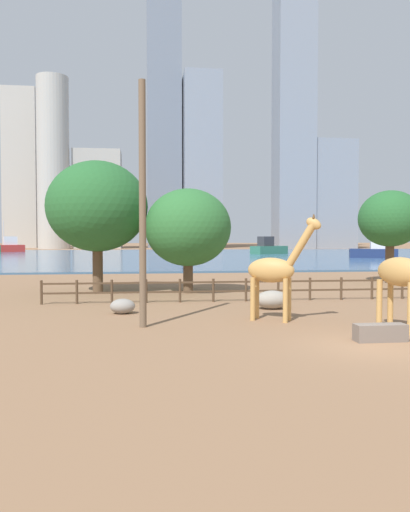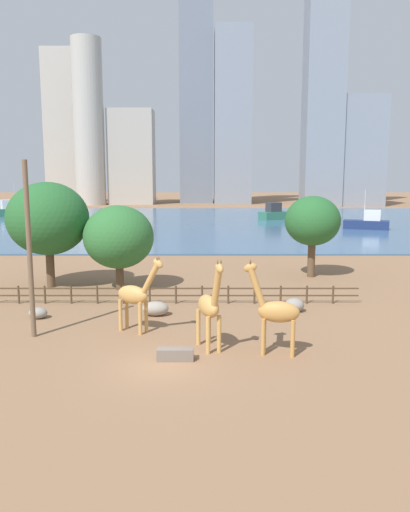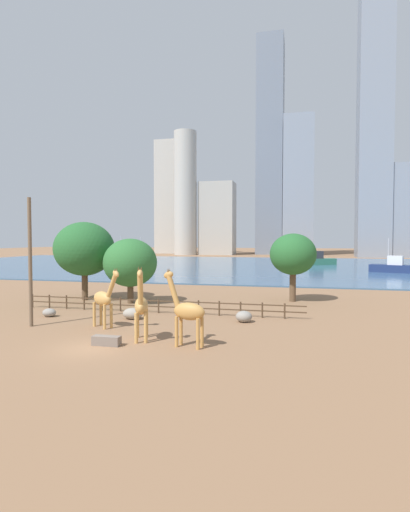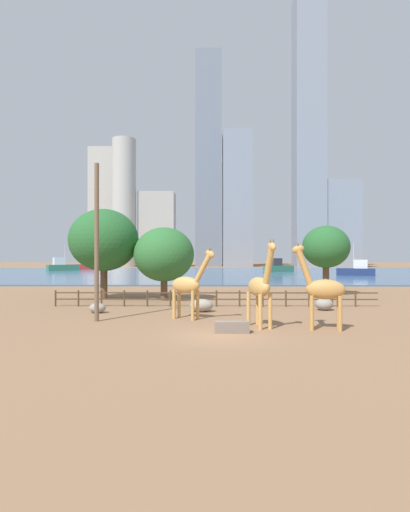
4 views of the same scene
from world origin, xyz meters
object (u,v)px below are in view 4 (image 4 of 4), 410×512
object	(u,v)px
boulder_near_fence	(97,308)
boulder_small	(202,305)
giraffe_companion	(188,285)
tree_center_broad	(326,247)
tree_left_large	(104,240)
boat_barge	(278,267)
giraffe_tall	(322,289)
feeding_trough	(232,327)
boat_sailboat	(62,266)
utility_pole	(97,242)
boat_ferry	(357,270)
tree_right_tall	(164,255)
boat_tug	(86,265)
boulder_by_pole	(324,304)
giraffe_young	(260,287)

from	to	relation	value
boulder_near_fence	boulder_small	bearing A→B (deg)	5.35
boulder_near_fence	giraffe_companion	bearing A→B (deg)	-22.84
tree_center_broad	boulder_near_fence	bearing A→B (deg)	-146.25
tree_left_large	boat_barge	distance (m)	70.45
giraffe_tall	feeding_trough	world-z (taller)	giraffe_tall
tree_center_broad	boat_sailboat	xyz separation A→B (m)	(-53.50, 69.42, -3.57)
giraffe_companion	boat_barge	bearing A→B (deg)	106.76
utility_pole	boat_ferry	world-z (taller)	utility_pole
tree_right_tall	boat_tug	world-z (taller)	boat_tug
boulder_near_fence	boulder_by_pole	size ratio (longest dim) A/B	0.90
tree_center_broad	boat_tug	bearing A→B (deg)	121.94
utility_pole	tree_center_broad	distance (m)	25.82
utility_pole	boat_tug	bearing A→B (deg)	107.65
tree_left_large	boat_sailboat	xyz separation A→B (m)	(-31.25, 73.63, -4.13)
boulder_small	boat_ferry	size ratio (longest dim) A/B	0.22
giraffe_tall	giraffe_young	bearing A→B (deg)	-0.64
boulder_near_fence	boulder_by_pole	xyz separation A→B (m)	(16.63, 1.63, 0.10)
giraffe_companion	boat_tug	world-z (taller)	boat_tug
boulder_near_fence	feeding_trough	bearing A→B (deg)	-38.68
tree_left_large	boat_sailboat	distance (m)	80.10
tree_left_large	boat_barge	world-z (taller)	tree_left_large
boat_sailboat	boat_barge	world-z (taller)	boat_sailboat
utility_pole	boulder_small	distance (m)	8.97
utility_pole	boulder_by_pole	bearing A→B (deg)	18.65
boat_tug	boat_barge	world-z (taller)	boat_tug
boulder_by_pole	boat_ferry	distance (m)	56.45
giraffe_companion	tree_center_broad	distance (m)	21.44
giraffe_young	utility_pole	bearing A→B (deg)	-122.04
giraffe_tall	boulder_small	xyz separation A→B (m)	(-6.77, 7.18, -1.78)
tree_center_broad	boat_tug	distance (m)	95.59
tree_center_broad	tree_right_tall	bearing A→B (deg)	-162.43
boat_tug	feeding_trough	bearing A→B (deg)	91.14
boat_barge	boulder_small	bearing A→B (deg)	-135.99
boulder_small	boat_sailboat	size ratio (longest dim) A/B	0.20
utility_pole	giraffe_tall	bearing A→B (deg)	-12.08
tree_left_large	tree_center_broad	xyz separation A→B (m)	(22.25, 4.22, -0.56)
boulder_by_pole	boat_barge	bearing A→B (deg)	82.89
giraffe_young	boat_tug	xyz separation A→B (m)	(-41.18, 100.38, -0.91)
feeding_trough	tree_right_tall	distance (m)	17.04
boulder_near_fence	boulder_by_pole	distance (m)	16.71
boulder_near_fence	feeding_trough	size ratio (longest dim) A/B	0.65
boat_tug	tree_center_broad	bearing A→B (deg)	101.91
utility_pole	tree_left_large	world-z (taller)	utility_pole
boat_ferry	tree_right_tall	bearing A→B (deg)	72.90
tree_center_broad	boat_barge	world-z (taller)	tree_center_broad
feeding_trough	boat_barge	distance (m)	82.99
feeding_trough	boat_ferry	distance (m)	67.70
boat_sailboat	boat_tug	size ratio (longest dim) A/B	1.01
giraffe_tall	boat_tug	world-z (taller)	boat_tug
boat_sailboat	giraffe_companion	bearing A→B (deg)	-100.34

